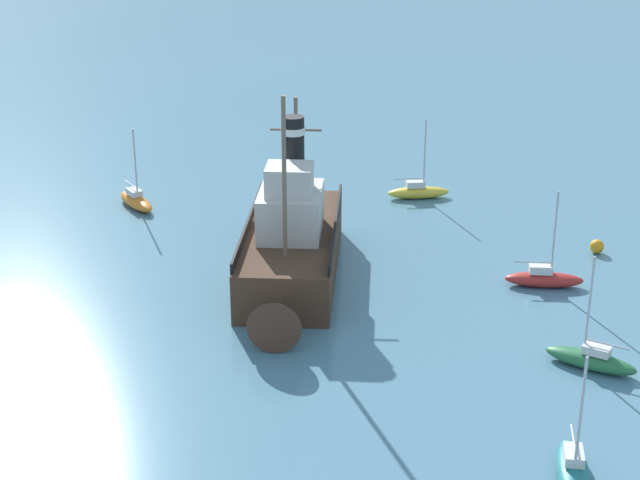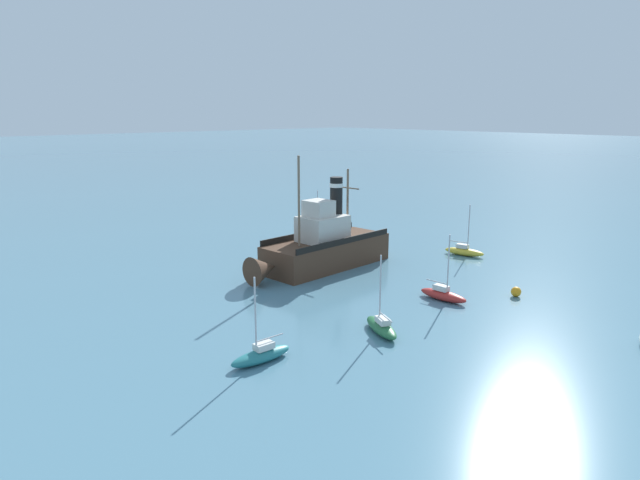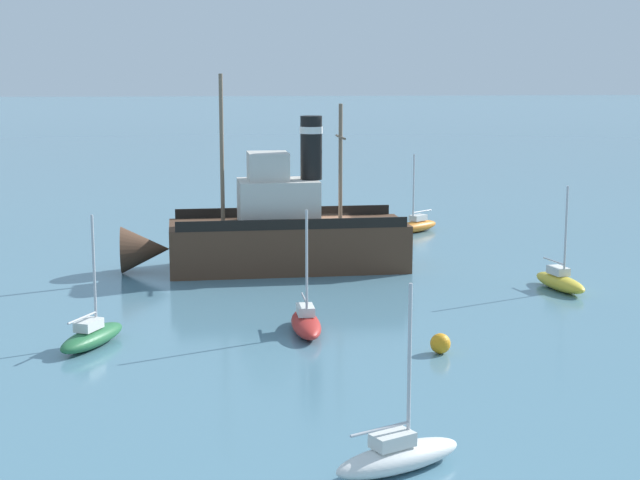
{
  "view_description": "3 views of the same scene",
  "coord_description": "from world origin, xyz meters",
  "px_view_note": "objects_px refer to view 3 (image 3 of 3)",
  "views": [
    {
      "loc": [
        -7.92,
        46.78,
        19.87
      ],
      "look_at": [
        -3.21,
        3.46,
        2.42
      ],
      "focal_mm": 55.0,
      "sensor_mm": 36.0,
      "label": 1
    },
    {
      "loc": [
        -36.72,
        35.7,
        13.44
      ],
      "look_at": [
        -2.93,
        4.12,
        2.91
      ],
      "focal_mm": 32.0,
      "sensor_mm": 36.0,
      "label": 2
    },
    {
      "loc": [
        -50.85,
        5.44,
        10.23
      ],
      "look_at": [
        -3.49,
        0.68,
        1.8
      ],
      "focal_mm": 55.0,
      "sensor_mm": 36.0,
      "label": 3
    }
  ],
  "objects_px": {
    "old_tugboat": "(276,234)",
    "sailboat_orange": "(416,225)",
    "sailboat_green": "(92,336)",
    "mooring_buoy": "(440,344)",
    "sailboat_red": "(306,322)",
    "sailboat_white": "(398,455)",
    "sailboat_yellow": "(560,281)"
  },
  "relations": [
    {
      "from": "sailboat_yellow",
      "to": "old_tugboat",
      "type": "bearing_deg",
      "value": 64.69
    },
    {
      "from": "sailboat_orange",
      "to": "mooring_buoy",
      "type": "height_order",
      "value": "sailboat_orange"
    },
    {
      "from": "sailboat_orange",
      "to": "sailboat_yellow",
      "type": "relative_size",
      "value": 1.0
    },
    {
      "from": "sailboat_yellow",
      "to": "sailboat_white",
      "type": "bearing_deg",
      "value": 150.43
    },
    {
      "from": "sailboat_orange",
      "to": "mooring_buoy",
      "type": "xyz_separation_m",
      "value": [
        -26.19,
        4.33,
        -0.05
      ]
    },
    {
      "from": "sailboat_orange",
      "to": "sailboat_white",
      "type": "bearing_deg",
      "value": 168.03
    },
    {
      "from": "sailboat_white",
      "to": "sailboat_green",
      "type": "height_order",
      "value": "same"
    },
    {
      "from": "sailboat_green",
      "to": "sailboat_white",
      "type": "bearing_deg",
      "value": -143.03
    },
    {
      "from": "sailboat_orange",
      "to": "sailboat_red",
      "type": "bearing_deg",
      "value": 158.76
    },
    {
      "from": "sailboat_white",
      "to": "sailboat_red",
      "type": "distance_m",
      "value": 13.45
    },
    {
      "from": "sailboat_green",
      "to": "sailboat_red",
      "type": "relative_size",
      "value": 1.0
    },
    {
      "from": "old_tugboat",
      "to": "sailboat_red",
      "type": "distance_m",
      "value": 12.45
    },
    {
      "from": "sailboat_green",
      "to": "mooring_buoy",
      "type": "height_order",
      "value": "sailboat_green"
    },
    {
      "from": "sailboat_white",
      "to": "old_tugboat",
      "type": "bearing_deg",
      "value": 3.72
    },
    {
      "from": "sailboat_orange",
      "to": "mooring_buoy",
      "type": "distance_m",
      "value": 26.55
    },
    {
      "from": "sailboat_white",
      "to": "sailboat_red",
      "type": "xyz_separation_m",
      "value": [
        13.4,
        1.22,
        0.0
      ]
    },
    {
      "from": "old_tugboat",
      "to": "sailboat_yellow",
      "type": "xyz_separation_m",
      "value": [
        -6.08,
        -12.85,
        -1.4
      ]
    },
    {
      "from": "sailboat_green",
      "to": "mooring_buoy",
      "type": "distance_m",
      "value": 12.82
    },
    {
      "from": "old_tugboat",
      "to": "sailboat_green",
      "type": "distance_m",
      "value": 15.51
    },
    {
      "from": "sailboat_white",
      "to": "sailboat_yellow",
      "type": "xyz_separation_m",
      "value": [
        19.68,
        -11.17,
        0.0
      ]
    },
    {
      "from": "sailboat_white",
      "to": "sailboat_yellow",
      "type": "relative_size",
      "value": 1.0
    },
    {
      "from": "sailboat_yellow",
      "to": "mooring_buoy",
      "type": "height_order",
      "value": "sailboat_yellow"
    },
    {
      "from": "sailboat_white",
      "to": "mooring_buoy",
      "type": "height_order",
      "value": "sailboat_white"
    },
    {
      "from": "sailboat_orange",
      "to": "sailboat_red",
      "type": "height_order",
      "value": "same"
    },
    {
      "from": "sailboat_orange",
      "to": "sailboat_yellow",
      "type": "distance_m",
      "value": 17.03
    },
    {
      "from": "old_tugboat",
      "to": "sailboat_orange",
      "type": "height_order",
      "value": "old_tugboat"
    },
    {
      "from": "old_tugboat",
      "to": "sailboat_yellow",
      "type": "bearing_deg",
      "value": -115.31
    },
    {
      "from": "old_tugboat",
      "to": "sailboat_orange",
      "type": "bearing_deg",
      "value": -41.51
    },
    {
      "from": "old_tugboat",
      "to": "sailboat_white",
      "type": "height_order",
      "value": "old_tugboat"
    },
    {
      "from": "sailboat_red",
      "to": "mooring_buoy",
      "type": "bearing_deg",
      "value": -125.04
    },
    {
      "from": "old_tugboat",
      "to": "sailboat_green",
      "type": "relative_size",
      "value": 2.97
    },
    {
      "from": "sailboat_yellow",
      "to": "mooring_buoy",
      "type": "distance_m",
      "value": 12.3
    }
  ]
}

